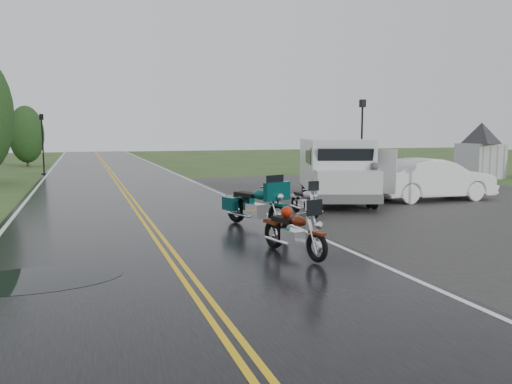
{
  "coord_description": "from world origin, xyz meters",
  "views": [
    {
      "loc": [
        -1.71,
        -10.93,
        2.65
      ],
      "look_at": [
        2.8,
        2.0,
        1.0
      ],
      "focal_mm": 35.0,
      "sensor_mm": 36.0,
      "label": 1
    }
  ],
  "objects_px": {
    "motorcycle_teal": "(278,206)",
    "lamp_post_far_right": "(362,139)",
    "lamp_post_far_left": "(43,144)",
    "motorcycle_silver": "(315,202)",
    "person_at_van": "(373,187)",
    "sedan_white": "(432,180)",
    "visitor_center": "(481,136)",
    "motorcycle_red": "(317,235)",
    "van_white": "(317,174)"
  },
  "relations": [
    {
      "from": "motorcycle_teal",
      "to": "lamp_post_far_right",
      "type": "xyz_separation_m",
      "value": [
        10.01,
        12.54,
        1.5
      ]
    },
    {
      "from": "lamp_post_far_left",
      "to": "lamp_post_far_right",
      "type": "xyz_separation_m",
      "value": [
        17.07,
        -9.25,
        0.34
      ]
    },
    {
      "from": "motorcycle_silver",
      "to": "person_at_van",
      "type": "bearing_deg",
      "value": 24.2
    },
    {
      "from": "motorcycle_silver",
      "to": "person_at_van",
      "type": "distance_m",
      "value": 3.08
    },
    {
      "from": "sedan_white",
      "to": "lamp_post_far_right",
      "type": "distance_m",
      "value": 8.93
    },
    {
      "from": "visitor_center",
      "to": "sedan_white",
      "type": "bearing_deg",
      "value": -141.79
    },
    {
      "from": "lamp_post_far_right",
      "to": "sedan_white",
      "type": "bearing_deg",
      "value": -103.26
    },
    {
      "from": "motorcycle_red",
      "to": "lamp_post_far_left",
      "type": "height_order",
      "value": "lamp_post_far_left"
    },
    {
      "from": "motorcycle_teal",
      "to": "lamp_post_far_right",
      "type": "bearing_deg",
      "value": 31.29
    },
    {
      "from": "lamp_post_far_left",
      "to": "motorcycle_red",
      "type": "bearing_deg",
      "value": -75.1
    },
    {
      "from": "motorcycle_red",
      "to": "lamp_post_far_right",
      "type": "bearing_deg",
      "value": 43.5
    },
    {
      "from": "lamp_post_far_right",
      "to": "motorcycle_silver",
      "type": "bearing_deg",
      "value": -126.67
    },
    {
      "from": "motorcycle_silver",
      "to": "motorcycle_teal",
      "type": "bearing_deg",
      "value": -140.34
    },
    {
      "from": "person_at_van",
      "to": "lamp_post_far_left",
      "type": "xyz_separation_m",
      "value": [
        -11.62,
        19.06,
        1.1
      ]
    },
    {
      "from": "van_white",
      "to": "person_at_van",
      "type": "xyz_separation_m",
      "value": [
        1.77,
        -0.66,
        -0.42
      ]
    },
    {
      "from": "visitor_center",
      "to": "sedan_white",
      "type": "height_order",
      "value": "visitor_center"
    },
    {
      "from": "motorcycle_red",
      "to": "lamp_post_far_left",
      "type": "xyz_separation_m",
      "value": [
        -6.63,
        24.93,
        1.28
      ]
    },
    {
      "from": "motorcycle_teal",
      "to": "person_at_van",
      "type": "xyz_separation_m",
      "value": [
        4.56,
        2.73,
        0.05
      ]
    },
    {
      "from": "van_white",
      "to": "lamp_post_far_right",
      "type": "distance_m",
      "value": 11.7
    },
    {
      "from": "motorcycle_red",
      "to": "lamp_post_far_left",
      "type": "relative_size",
      "value": 0.55
    },
    {
      "from": "van_white",
      "to": "motorcycle_teal",
      "type": "bearing_deg",
      "value": -110.16
    },
    {
      "from": "sedan_white",
      "to": "lamp_post_far_left",
      "type": "relative_size",
      "value": 1.28
    },
    {
      "from": "motorcycle_red",
      "to": "lamp_post_far_right",
      "type": "distance_m",
      "value": 18.9
    },
    {
      "from": "visitor_center",
      "to": "lamp_post_far_left",
      "type": "xyz_separation_m",
      "value": [
        -23.99,
        10.78,
        -0.5
      ]
    },
    {
      "from": "van_white",
      "to": "sedan_white",
      "type": "xyz_separation_m",
      "value": [
        5.2,
        0.57,
        -0.42
      ]
    },
    {
      "from": "motorcycle_red",
      "to": "motorcycle_silver",
      "type": "distance_m",
      "value": 5.09
    },
    {
      "from": "lamp_post_far_left",
      "to": "visitor_center",
      "type": "bearing_deg",
      "value": -24.2
    },
    {
      "from": "visitor_center",
      "to": "van_white",
      "type": "bearing_deg",
      "value": -151.71
    },
    {
      "from": "visitor_center",
      "to": "lamp_post_far_right",
      "type": "bearing_deg",
      "value": 167.55
    },
    {
      "from": "person_at_van",
      "to": "lamp_post_far_right",
      "type": "height_order",
      "value": "lamp_post_far_right"
    },
    {
      "from": "person_at_van",
      "to": "lamp_post_far_left",
      "type": "height_order",
      "value": "lamp_post_far_left"
    },
    {
      "from": "motorcycle_red",
      "to": "sedan_white",
      "type": "relative_size",
      "value": 0.43
    },
    {
      "from": "lamp_post_far_right",
      "to": "person_at_van",
      "type": "bearing_deg",
      "value": -119.05
    },
    {
      "from": "motorcycle_red",
      "to": "motorcycle_teal",
      "type": "distance_m",
      "value": 3.16
    },
    {
      "from": "motorcycle_teal",
      "to": "lamp_post_far_right",
      "type": "relative_size",
      "value": 0.56
    },
    {
      "from": "motorcycle_teal",
      "to": "motorcycle_silver",
      "type": "relative_size",
      "value": 1.34
    },
    {
      "from": "person_at_van",
      "to": "sedan_white",
      "type": "height_order",
      "value": "sedan_white"
    },
    {
      "from": "visitor_center",
      "to": "person_at_van",
      "type": "distance_m",
      "value": 14.98
    },
    {
      "from": "motorcycle_teal",
      "to": "lamp_post_far_left",
      "type": "height_order",
      "value": "lamp_post_far_left"
    },
    {
      "from": "person_at_van",
      "to": "lamp_post_far_left",
      "type": "relative_size",
      "value": 0.42
    },
    {
      "from": "person_at_van",
      "to": "lamp_post_far_left",
      "type": "bearing_deg",
      "value": -87.28
    },
    {
      "from": "visitor_center",
      "to": "lamp_post_far_left",
      "type": "relative_size",
      "value": 4.2
    },
    {
      "from": "sedan_white",
      "to": "lamp_post_far_right",
      "type": "bearing_deg",
      "value": -11.17
    },
    {
      "from": "visitor_center",
      "to": "van_white",
      "type": "xyz_separation_m",
      "value": [
        -14.15,
        -7.62,
        -1.18
      ]
    },
    {
      "from": "visitor_center",
      "to": "motorcycle_teal",
      "type": "bearing_deg",
      "value": -146.96
    },
    {
      "from": "motorcycle_silver",
      "to": "sedan_white",
      "type": "height_order",
      "value": "sedan_white"
    },
    {
      "from": "motorcycle_silver",
      "to": "lamp_post_far_right",
      "type": "height_order",
      "value": "lamp_post_far_right"
    },
    {
      "from": "van_white",
      "to": "lamp_post_far_left",
      "type": "bearing_deg",
      "value": 137.34
    },
    {
      "from": "motorcycle_silver",
      "to": "sedan_white",
      "type": "distance_m",
      "value": 6.72
    },
    {
      "from": "motorcycle_silver",
      "to": "lamp_post_far_left",
      "type": "xyz_separation_m",
      "value": [
        -8.82,
        20.33,
        1.35
      ]
    }
  ]
}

